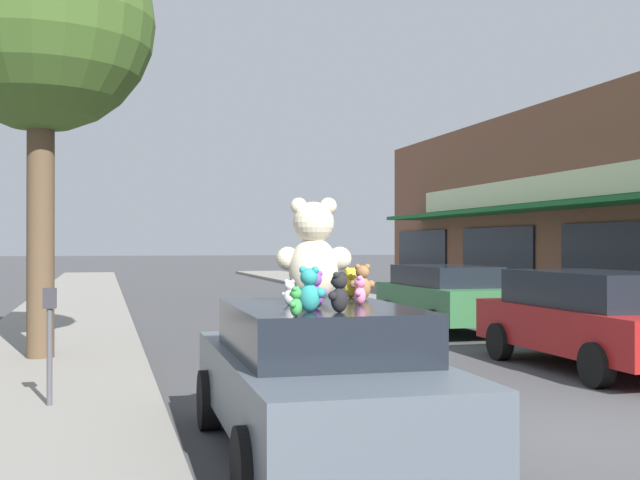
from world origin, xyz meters
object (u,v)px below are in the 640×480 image
at_px(teddy_bear_black, 339,293).
at_px(teddy_bear_brown, 362,282).
at_px(teddy_bear_giant, 314,252).
at_px(parked_car_far_center, 595,317).
at_px(teddy_bear_pink, 360,291).
at_px(teddy_bear_yellow, 351,283).
at_px(teddy_bear_purple, 314,290).
at_px(teddy_bear_green, 296,302).
at_px(plush_art_car, 319,376).
at_px(teddy_bear_white, 290,293).
at_px(street_tree, 41,22).
at_px(parked_car_far_right, 445,296).
at_px(teddy_bear_teal, 309,290).
at_px(parking_meter, 50,330).

bearing_deg(teddy_bear_black, teddy_bear_brown, -157.49).
bearing_deg(teddy_bear_giant, parked_car_far_center, -130.35).
xyz_separation_m(teddy_bear_giant, teddy_bear_pink, (0.32, -0.41, -0.35)).
xyz_separation_m(teddy_bear_giant, teddy_bear_yellow, (0.54, 0.53, -0.32)).
xyz_separation_m(teddy_bear_pink, teddy_bear_purple, (-0.51, -0.32, 0.03)).
bearing_deg(parked_car_far_center, teddy_bear_green, -140.86).
height_order(plush_art_car, teddy_bear_white, teddy_bear_white).
bearing_deg(parked_car_far_center, street_tree, 162.99).
distance_m(teddy_bear_green, parked_car_far_right, 11.70).
height_order(teddy_bear_purple, teddy_bear_teal, teddy_bear_teal).
height_order(teddy_bear_purple, teddy_bear_green, teddy_bear_purple).
bearing_deg(teddy_bear_brown, teddy_bear_white, 43.96).
xyz_separation_m(teddy_bear_green, teddy_bear_teal, (0.19, 0.35, 0.07)).
distance_m(teddy_bear_pink, parked_car_far_right, 10.44).
height_order(teddy_bear_pink, parked_car_far_right, teddy_bear_pink).
xyz_separation_m(teddy_bear_yellow, street_tree, (-3.38, 5.23, 3.83)).
relative_size(teddy_bear_pink, teddy_bear_white, 1.14).
height_order(teddy_bear_giant, teddy_bear_yellow, teddy_bear_giant).
relative_size(teddy_bear_black, teddy_bear_teal, 0.88).
distance_m(teddy_bear_pink, teddy_bear_teal, 0.90).
bearing_deg(teddy_bear_pink, teddy_bear_black, -3.85).
xyz_separation_m(teddy_bear_green, teddy_bear_brown, (1.10, 1.72, 0.06)).
xyz_separation_m(teddy_bear_yellow, parked_car_far_right, (4.71, 8.24, -0.72)).
height_order(teddy_bear_giant, parking_meter, teddy_bear_giant).
bearing_deg(parked_car_far_right, teddy_bear_white, -121.46).
bearing_deg(teddy_bear_green, street_tree, -133.30).
distance_m(teddy_bear_black, parked_car_far_right, 11.28).
xyz_separation_m(teddy_bear_yellow, parking_meter, (-3.01, 1.32, -0.54)).
height_order(teddy_bear_giant, teddy_bear_white, teddy_bear_giant).
relative_size(plush_art_car, teddy_bear_purple, 13.04).
height_order(teddy_bear_giant, teddy_bear_purple, teddy_bear_giant).
height_order(parked_car_far_right, parking_meter, parked_car_far_right).
bearing_deg(parked_car_far_right, street_tree, -159.57).
relative_size(teddy_bear_pink, teddy_bear_yellow, 0.83).
bearing_deg(parked_car_far_center, teddy_bear_teal, -142.07).
xyz_separation_m(teddy_bear_giant, teddy_bear_green, (-0.51, -1.40, -0.36)).
bearing_deg(teddy_bear_purple, teddy_bear_teal, 63.48).
bearing_deg(parked_car_far_center, teddy_bear_black, -140.34).
bearing_deg(plush_art_car, teddy_bear_white, 159.61).
distance_m(teddy_bear_white, teddy_bear_purple, 0.46).
xyz_separation_m(teddy_bear_teal, parked_car_far_right, (5.56, 9.82, -0.75)).
height_order(parked_car_far_right, street_tree, street_tree).
height_order(teddy_bear_black, parked_car_far_center, teddy_bear_black).
relative_size(teddy_bear_green, teddy_bear_brown, 0.65).
relative_size(teddy_bear_white, parked_car_far_center, 0.05).
relative_size(teddy_bear_pink, teddy_bear_teal, 0.71).
height_order(teddy_bear_green, teddy_bear_brown, teddy_bear_brown).
bearing_deg(parked_car_far_center, teddy_bear_purple, -143.55).
distance_m(plush_art_car, teddy_bear_teal, 1.08).
bearing_deg(plush_art_car, teddy_bear_green, -113.19).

